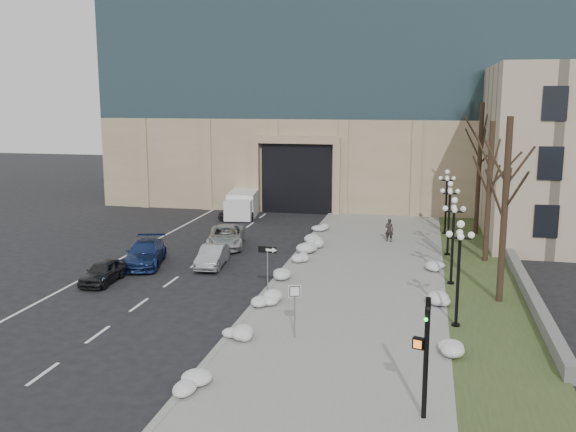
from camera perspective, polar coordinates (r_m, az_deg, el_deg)
name	(u,v)px	position (r m, az deg, el deg)	size (l,w,h in m)	color
ground	(231,367)	(24.50, -5.05, -13.26)	(160.00, 160.00, 0.00)	black
sidewalk	(363,272)	(36.86, 6.68, -4.96)	(9.00, 40.00, 0.12)	gray
curb	(286,267)	(37.53, -0.19, -4.59)	(0.30, 40.00, 0.14)	gray
grass_strip	(482,279)	(36.87, 16.83, -5.37)	(4.00, 40.00, 0.10)	#364221
stone_wall	(515,266)	(38.93, 19.57, -4.23)	(0.50, 30.00, 0.70)	slate
office_tower	(340,7)	(66.12, 4.67, 18.02)	(40.00, 24.70, 36.00)	tan
car_a	(103,272)	(35.99, -16.13, -4.79)	(1.44, 3.59, 1.22)	black
car_b	(212,256)	(38.05, -6.74, -3.58)	(1.34, 3.84, 1.26)	#A0A2A8
car_c	(145,253)	(39.08, -12.59, -3.25)	(2.02, 4.97, 1.44)	navy
car_d	(226,237)	(42.91, -5.53, -1.84)	(2.31, 5.01, 1.39)	silver
car_e	(236,209)	(53.19, -4.68, 0.60)	(1.68, 4.17, 1.42)	#323137
pedestrian	(389,230)	(44.28, 8.99, -1.24)	(0.58, 0.38, 1.60)	black
box_truck	(243,204)	(54.05, -4.00, 1.07)	(2.96, 6.62, 2.03)	silver
one_way_sign	(270,256)	(31.55, -1.57, -3.57)	(0.98, 0.27, 2.64)	slate
keep_sign	(295,300)	(26.32, 0.60, -7.48)	(0.49, 0.20, 2.35)	slate
traffic_signal	(425,361)	(20.41, 12.06, -12.45)	(0.68, 0.90, 3.99)	black
snow_clump_a	(194,385)	(22.60, -8.36, -14.63)	(1.10, 1.60, 0.36)	white
snow_clump_b	(235,338)	(26.43, -4.77, -10.73)	(1.10, 1.60, 0.36)	white
snow_clump_c	(267,300)	(30.90, -1.90, -7.51)	(1.10, 1.60, 0.36)	white
snow_clump_d	(280,274)	(35.41, -0.70, -5.13)	(1.10, 1.60, 0.36)	white
snow_clump_e	(299,258)	(38.82, 0.95, -3.72)	(1.10, 1.60, 0.36)	white
snow_clump_f	(315,241)	(43.26, 2.39, -2.24)	(1.10, 1.60, 0.36)	white
snow_clump_g	(320,228)	(47.44, 2.88, -1.10)	(1.10, 1.60, 0.36)	white
snow_clump_h	(442,350)	(25.81, 13.54, -11.53)	(1.10, 1.60, 0.36)	white
snow_clump_i	(439,303)	(31.38, 13.30, -7.51)	(1.10, 1.60, 0.36)	white
snow_clump_j	(439,267)	(37.76, 13.28, -4.42)	(1.10, 1.60, 0.36)	white
snow_clump_k	(316,245)	(42.21, 2.52, -2.56)	(1.10, 1.60, 0.36)	white
snow_clump_l	(308,249)	(41.01, 1.83, -2.95)	(1.10, 1.60, 0.36)	white
lamppost_a	(459,259)	(28.26, 14.96, -3.74)	(1.18, 1.18, 4.76)	black
lamppost_b	(453,229)	(34.59, 14.48, -1.12)	(1.18, 1.18, 4.76)	black
lamppost_c	(449,208)	(40.98, 14.15, 0.68)	(1.18, 1.18, 4.76)	black
lamppost_d	(446,193)	(47.40, 13.91, 2.00)	(1.18, 1.18, 4.76)	black
tree_near	(506,184)	(31.86, 18.83, 2.69)	(3.20, 3.20, 9.00)	black
tree_mid	(490,172)	(39.80, 17.52, 3.76)	(3.20, 3.20, 8.50)	black
tree_far	(480,150)	(47.68, 16.71, 5.64)	(3.20, 3.20, 9.50)	black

